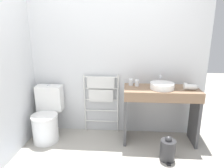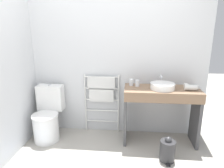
{
  "view_description": "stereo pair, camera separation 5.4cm",
  "coord_description": "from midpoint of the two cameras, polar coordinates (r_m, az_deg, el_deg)",
  "views": [
    {
      "loc": [
        0.19,
        -1.63,
        1.63
      ],
      "look_at": [
        0.0,
        0.91,
        0.92
      ],
      "focal_mm": 32.0,
      "sensor_mm": 36.0,
      "label": 1
    },
    {
      "loc": [
        0.24,
        -1.62,
        1.63
      ],
      "look_at": [
        0.0,
        0.91,
        0.92
      ],
      "focal_mm": 32.0,
      "sensor_mm": 36.0,
      "label": 2
    }
  ],
  "objects": [
    {
      "name": "trash_bin",
      "position": [
        2.75,
        16.12,
        -17.72
      ],
      "size": [
        0.19,
        0.22,
        0.33
      ],
      "color": "#333335",
      "rests_on": "ground_plane"
    },
    {
      "name": "bath_mat",
      "position": [
        2.87,
        -19.62,
        -19.85
      ],
      "size": [
        0.56,
        0.36,
        0.01
      ],
      "primitive_type": "cube",
      "color": "#B2BCCC",
      "rests_on": "ground_plane"
    },
    {
      "name": "wall_back",
      "position": [
        3.07,
        1.32,
        8.51
      ],
      "size": [
        2.77,
        0.12,
        2.5
      ],
      "primitive_type": "cube",
      "color": "silver",
      "rests_on": "ground_plane"
    },
    {
      "name": "towel_radiator",
      "position": [
        3.11,
        -2.52,
        -2.43
      ],
      "size": [
        0.56,
        0.06,
        0.95
      ],
      "color": "white",
      "rests_on": "ground_plane"
    },
    {
      "name": "vanity_counter",
      "position": [
        2.94,
        14.3,
        -6.03
      ],
      "size": [
        1.04,
        0.46,
        0.82
      ],
      "color": "#84664C",
      "rests_on": "ground_plane"
    },
    {
      "name": "cup_near_wall",
      "position": [
        2.93,
        6.06,
        0.52
      ],
      "size": [
        0.06,
        0.06,
        0.09
      ],
      "color": "white",
      "rests_on": "vanity_counter"
    },
    {
      "name": "sink_basin",
      "position": [
        2.83,
        14.77,
        -0.55
      ],
      "size": [
        0.33,
        0.33,
        0.08
      ],
      "color": "white",
      "rests_on": "vanity_counter"
    },
    {
      "name": "faucet",
      "position": [
        2.99,
        14.3,
        1.39
      ],
      "size": [
        0.02,
        0.1,
        0.15
      ],
      "color": "silver",
      "rests_on": "vanity_counter"
    },
    {
      "name": "cup_near_edge",
      "position": [
        2.89,
        7.8,
        0.25
      ],
      "size": [
        0.06,
        0.06,
        0.09
      ],
      "color": "white",
      "rests_on": "vanity_counter"
    },
    {
      "name": "toilet",
      "position": [
        3.2,
        -17.44,
        -8.99
      ],
      "size": [
        0.39,
        0.55,
        0.8
      ],
      "color": "white",
      "rests_on": "ground_plane"
    },
    {
      "name": "wall_side",
      "position": [
        2.79,
        -28.29,
        5.98
      ],
      "size": [
        0.12,
        2.01,
        2.5
      ],
      "primitive_type": "cube",
      "color": "silver",
      "rests_on": "ground_plane"
    },
    {
      "name": "hair_dryer",
      "position": [
        2.91,
        22.19,
        -0.88
      ],
      "size": [
        0.21,
        0.17,
        0.08
      ],
      "color": "white",
      "rests_on": "vanity_counter"
    }
  ]
}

